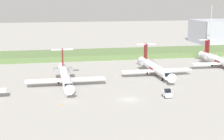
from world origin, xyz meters
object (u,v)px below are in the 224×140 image
(regional_jet_fourth, at_px, (155,67))
(regional_jet_fifth, at_px, (220,60))
(antenna_mast, at_px, (211,30))
(regional_jet_third, at_px, (65,76))
(baggage_tug, at_px, (167,93))
(safety_cone_front_marker, at_px, (62,104))

(regional_jet_fourth, bearing_deg, regional_jet_fifth, 16.06)
(regional_jet_fourth, height_order, antenna_mast, antenna_mast)
(regional_jet_third, distance_m, baggage_tug, 30.65)
(regional_jet_third, bearing_deg, regional_jet_fifth, 14.98)
(regional_jet_third, relative_size, regional_jet_fourth, 1.00)
(regional_jet_third, height_order, regional_jet_fourth, same)
(regional_jet_third, height_order, safety_cone_front_marker, regional_jet_third)
(regional_jet_fourth, relative_size, antenna_mast, 1.41)
(regional_jet_fourth, distance_m, baggage_tug, 26.35)
(regional_jet_fifth, bearing_deg, regional_jet_third, -165.02)
(regional_jet_fifth, xyz_separation_m, baggage_tug, (-32.29, -33.64, -1.53))
(regional_jet_third, relative_size, antenna_mast, 1.41)
(antenna_mast, distance_m, baggage_tug, 91.87)
(regional_jet_third, bearing_deg, safety_cone_front_marker, -96.14)
(baggage_tug, xyz_separation_m, safety_cone_front_marker, (-26.56, -1.39, -0.73))
(regional_jet_fifth, distance_m, safety_cone_front_marker, 68.53)
(regional_jet_fourth, height_order, safety_cone_front_marker, regional_jet_fourth)
(regional_jet_third, bearing_deg, antenna_mast, 38.14)
(regional_jet_fourth, relative_size, baggage_tug, 9.69)
(regional_jet_fifth, bearing_deg, regional_jet_fourth, -163.94)
(regional_jet_fifth, distance_m, baggage_tug, 46.65)
(regional_jet_third, relative_size, safety_cone_front_marker, 56.36)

